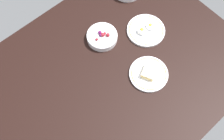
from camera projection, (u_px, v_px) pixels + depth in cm
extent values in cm
cube|color=black|center=(112.00, 73.00, 147.54)|extent=(141.75, 110.05, 4.00)
cylinder|color=silver|center=(146.00, 30.00, 155.60)|extent=(21.65, 21.65, 1.44)
torus|color=gold|center=(146.00, 30.00, 154.94)|extent=(19.55, 19.55, 0.50)
ellipsoid|color=white|center=(150.00, 26.00, 154.41)|extent=(4.76, 4.76, 2.62)
sphere|color=yellow|center=(150.00, 25.00, 153.34)|extent=(1.90, 1.90, 1.90)
ellipsoid|color=white|center=(142.00, 31.00, 153.01)|extent=(5.17, 5.17, 2.84)
sphere|color=yellow|center=(142.00, 29.00, 151.85)|extent=(2.07, 2.07, 2.07)
cylinder|color=silver|center=(149.00, 74.00, 144.32)|extent=(20.58, 20.58, 1.48)
torus|color=gold|center=(149.00, 73.00, 143.64)|extent=(18.61, 18.61, 0.50)
cube|color=beige|center=(149.00, 73.00, 143.10)|extent=(9.79, 9.31, 1.20)
cube|color=#E5B24C|center=(149.00, 72.00, 142.19)|extent=(9.79, 9.31, 0.80)
cube|color=beige|center=(149.00, 71.00, 141.28)|extent=(9.79, 9.31, 1.20)
cylinder|color=silver|center=(102.00, 37.00, 152.44)|extent=(17.01, 17.01, 3.75)
torus|color=silver|center=(102.00, 35.00, 150.74)|extent=(17.13, 17.13, 0.80)
sphere|color=maroon|center=(100.00, 33.00, 150.43)|extent=(1.42, 1.42, 1.42)
sphere|color=maroon|center=(102.00, 34.00, 150.03)|extent=(1.70, 1.70, 1.70)
sphere|color=#59144C|center=(100.00, 32.00, 150.37)|extent=(1.99, 1.99, 1.99)
sphere|color=#59144C|center=(101.00, 35.00, 149.85)|extent=(1.66, 1.66, 1.66)
sphere|color=maroon|center=(105.00, 33.00, 150.35)|extent=(1.53, 1.53, 1.53)
sphere|color=maroon|center=(108.00, 35.00, 149.61)|extent=(2.09, 2.09, 2.09)
sphere|color=maroon|center=(100.00, 33.00, 150.44)|extent=(1.51, 1.51, 1.51)
sphere|color=maroon|center=(97.00, 39.00, 148.82)|extent=(1.47, 1.47, 1.47)
sphere|color=maroon|center=(103.00, 35.00, 149.63)|extent=(2.15, 2.15, 2.15)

